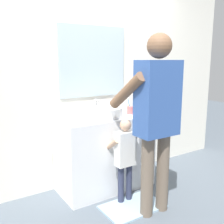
{
  "coord_description": "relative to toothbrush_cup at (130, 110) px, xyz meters",
  "views": [
    {
      "loc": [
        -1.55,
        -2.26,
        1.53
      ],
      "look_at": [
        0.0,
        0.15,
        0.96
      ],
      "focal_mm": 42.38,
      "sensor_mm": 36.0,
      "label": 1
    }
  ],
  "objects": [
    {
      "name": "ground_plane",
      "position": [
        -0.32,
        -0.26,
        -0.93
      ],
      "size": [
        14.0,
        14.0,
        0.0
      ],
      "primitive_type": "plane",
      "color": "slate"
    },
    {
      "name": "back_wall",
      "position": [
        -0.32,
        0.36,
        0.42
      ],
      "size": [
        4.4,
        0.1,
        2.7
      ],
      "color": "silver",
      "rests_on": "ground"
    },
    {
      "name": "vanity_cabinet",
      "position": [
        -0.32,
        0.04,
        -0.49
      ],
      "size": [
        1.1,
        0.54,
        0.88
      ],
      "primitive_type": "cube",
      "color": "white",
      "rests_on": "ground"
    },
    {
      "name": "sink_basin",
      "position": [
        -0.32,
        0.02,
        0.0
      ],
      "size": [
        0.38,
        0.38,
        0.11
      ],
      "color": "silver",
      "rests_on": "vanity_cabinet"
    },
    {
      "name": "faucet",
      "position": [
        -0.32,
        0.25,
        0.03
      ],
      "size": [
        0.18,
        0.14,
        0.18
      ],
      "color": "#B7BABF",
      "rests_on": "vanity_cabinet"
    },
    {
      "name": "toothbrush_cup",
      "position": [
        0.0,
        0.0,
        0.0
      ],
      "size": [
        0.07,
        0.07,
        0.21
      ],
      "color": "#D86666",
      "rests_on": "vanity_cabinet"
    },
    {
      "name": "bath_mat",
      "position": [
        -0.32,
        -0.51,
        -0.92
      ],
      "size": [
        0.64,
        0.4,
        0.02
      ],
      "primitive_type": "cube",
      "color": "#99B7CC",
      "rests_on": "ground"
    },
    {
      "name": "child_toddler",
      "position": [
        -0.32,
        -0.36,
        -0.38
      ],
      "size": [
        0.29,
        0.29,
        0.93
      ],
      "color": "#2D334C",
      "rests_on": "ground"
    },
    {
      "name": "adult_parent",
      "position": [
        -0.18,
        -0.67,
        0.13
      ],
      "size": [
        0.55,
        0.57,
        1.77
      ],
      "color": "#6B5B4C",
      "rests_on": "ground"
    }
  ]
}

